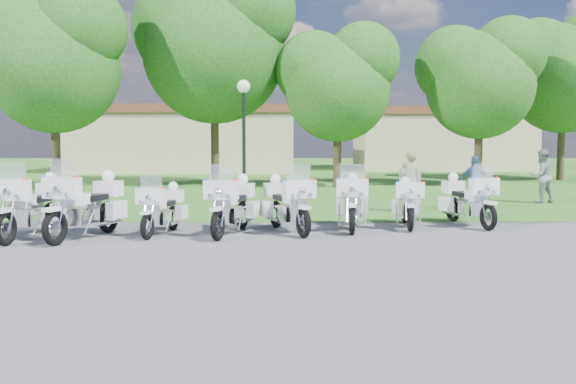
{
  "coord_description": "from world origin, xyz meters",
  "views": [
    {
      "loc": [
        0.46,
        -13.41,
        2.23
      ],
      "look_at": [
        0.55,
        1.2,
        0.95
      ],
      "focal_mm": 40.0,
      "sensor_mm": 36.0,
      "label": 1
    }
  ],
  "objects_px": {
    "bystander_a": "(410,181)",
    "bystander_c": "(475,183)",
    "motorcycle_6": "(352,201)",
    "motorcycle_3": "(163,208)",
    "bystander_b": "(541,176)",
    "motorcycle_1": "(33,205)",
    "motorcycle_5": "(287,203)",
    "motorcycle_8": "(467,199)",
    "motorcycle_7": "(407,202)",
    "motorcycle_2": "(87,204)",
    "motorcycle_4": "(233,204)",
    "lamp_post": "(244,110)"
  },
  "relations": [
    {
      "from": "motorcycle_3",
      "to": "bystander_b",
      "type": "distance_m",
      "value": 13.13
    },
    {
      "from": "motorcycle_8",
      "to": "bystander_b",
      "type": "height_order",
      "value": "bystander_b"
    },
    {
      "from": "motorcycle_8",
      "to": "motorcycle_7",
      "type": "bearing_deg",
      "value": -5.52
    },
    {
      "from": "motorcycle_5",
      "to": "motorcycle_8",
      "type": "distance_m",
      "value": 4.65
    },
    {
      "from": "motorcycle_6",
      "to": "bystander_c",
      "type": "height_order",
      "value": "bystander_c"
    },
    {
      "from": "motorcycle_1",
      "to": "motorcycle_6",
      "type": "distance_m",
      "value": 7.26
    },
    {
      "from": "motorcycle_5",
      "to": "lamp_post",
      "type": "bearing_deg",
      "value": -99.62
    },
    {
      "from": "bystander_a",
      "to": "bystander_c",
      "type": "relative_size",
      "value": 1.11
    },
    {
      "from": "motorcycle_5",
      "to": "bystander_c",
      "type": "distance_m",
      "value": 7.09
    },
    {
      "from": "motorcycle_2",
      "to": "bystander_c",
      "type": "distance_m",
      "value": 11.27
    },
    {
      "from": "bystander_a",
      "to": "bystander_c",
      "type": "xyz_separation_m",
      "value": [
        2.03,
        0.41,
        -0.09
      ]
    },
    {
      "from": "motorcycle_4",
      "to": "motorcycle_1",
      "type": "bearing_deg",
      "value": 20.84
    },
    {
      "from": "bystander_b",
      "to": "motorcycle_1",
      "type": "bearing_deg",
      "value": 9.25
    },
    {
      "from": "motorcycle_3",
      "to": "motorcycle_1",
      "type": "bearing_deg",
      "value": 22.77
    },
    {
      "from": "motorcycle_8",
      "to": "bystander_b",
      "type": "xyz_separation_m",
      "value": [
        3.96,
        5.28,
        0.24
      ]
    },
    {
      "from": "lamp_post",
      "to": "bystander_a",
      "type": "relative_size",
      "value": 2.28
    },
    {
      "from": "motorcycle_6",
      "to": "bystander_b",
      "type": "xyz_separation_m",
      "value": [
        6.91,
        5.9,
        0.22
      ]
    },
    {
      "from": "motorcycle_8",
      "to": "bystander_c",
      "type": "xyz_separation_m",
      "value": [
        1.14,
        3.19,
        0.16
      ]
    },
    {
      "from": "motorcycle_6",
      "to": "motorcycle_8",
      "type": "bearing_deg",
      "value": -162.27
    },
    {
      "from": "motorcycle_5",
      "to": "bystander_a",
      "type": "distance_m",
      "value": 5.31
    },
    {
      "from": "motorcycle_4",
      "to": "motorcycle_8",
      "type": "distance_m",
      "value": 5.92
    },
    {
      "from": "motorcycle_1",
      "to": "motorcycle_2",
      "type": "distance_m",
      "value": 1.19
    },
    {
      "from": "motorcycle_2",
      "to": "motorcycle_5",
      "type": "distance_m",
      "value": 4.45
    },
    {
      "from": "motorcycle_8",
      "to": "lamp_post",
      "type": "height_order",
      "value": "lamp_post"
    },
    {
      "from": "motorcycle_5",
      "to": "motorcycle_3",
      "type": "bearing_deg",
      "value": -15.08
    },
    {
      "from": "motorcycle_1",
      "to": "motorcycle_3",
      "type": "xyz_separation_m",
      "value": [
        2.74,
        0.54,
        -0.13
      ]
    },
    {
      "from": "motorcycle_6",
      "to": "bystander_c",
      "type": "bearing_deg",
      "value": -131.1
    },
    {
      "from": "motorcycle_6",
      "to": "bystander_a",
      "type": "xyz_separation_m",
      "value": [
        2.06,
        3.39,
        0.23
      ]
    },
    {
      "from": "motorcycle_4",
      "to": "bystander_a",
      "type": "bearing_deg",
      "value": -125.44
    },
    {
      "from": "motorcycle_2",
      "to": "lamp_post",
      "type": "relative_size",
      "value": 0.62
    },
    {
      "from": "motorcycle_1",
      "to": "motorcycle_6",
      "type": "height_order",
      "value": "motorcycle_1"
    },
    {
      "from": "bystander_a",
      "to": "motorcycle_4",
      "type": "bearing_deg",
      "value": 47.58
    },
    {
      "from": "motorcycle_2",
      "to": "motorcycle_8",
      "type": "relative_size",
      "value": 1.11
    },
    {
      "from": "motorcycle_2",
      "to": "bystander_c",
      "type": "bearing_deg",
      "value": -134.54
    },
    {
      "from": "motorcycle_8",
      "to": "motorcycle_1",
      "type": "bearing_deg",
      "value": -3.26
    },
    {
      "from": "bystander_a",
      "to": "bystander_c",
      "type": "bearing_deg",
      "value": -161.54
    },
    {
      "from": "motorcycle_4",
      "to": "lamp_post",
      "type": "height_order",
      "value": "lamp_post"
    },
    {
      "from": "motorcycle_3",
      "to": "motorcycle_6",
      "type": "height_order",
      "value": "motorcycle_6"
    },
    {
      "from": "motorcycle_1",
      "to": "motorcycle_3",
      "type": "relative_size",
      "value": 1.23
    },
    {
      "from": "bystander_b",
      "to": "motorcycle_8",
      "type": "bearing_deg",
      "value": 35.18
    },
    {
      "from": "bystander_b",
      "to": "motorcycle_3",
      "type": "bearing_deg",
      "value": 12.61
    },
    {
      "from": "motorcycle_1",
      "to": "motorcycle_4",
      "type": "bearing_deg",
      "value": -164.74
    },
    {
      "from": "motorcycle_7",
      "to": "motorcycle_8",
      "type": "height_order",
      "value": "motorcycle_8"
    },
    {
      "from": "motorcycle_3",
      "to": "bystander_b",
      "type": "relative_size",
      "value": 1.16
    },
    {
      "from": "motorcycle_6",
      "to": "lamp_post",
      "type": "bearing_deg",
      "value": -58.88
    },
    {
      "from": "bystander_b",
      "to": "bystander_c",
      "type": "bearing_deg",
      "value": 18.6
    },
    {
      "from": "motorcycle_1",
      "to": "motorcycle_7",
      "type": "height_order",
      "value": "motorcycle_1"
    },
    {
      "from": "motorcycle_2",
      "to": "motorcycle_4",
      "type": "xyz_separation_m",
      "value": [
        3.14,
        0.54,
        -0.06
      ]
    },
    {
      "from": "motorcycle_1",
      "to": "motorcycle_7",
      "type": "relative_size",
      "value": 1.17
    },
    {
      "from": "motorcycle_2",
      "to": "bystander_a",
      "type": "bearing_deg",
      "value": -131.12
    }
  ]
}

